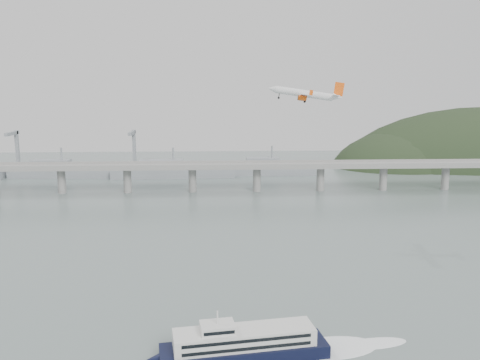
{
  "coord_description": "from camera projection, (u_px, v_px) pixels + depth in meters",
  "views": [
    {
      "loc": [
        -11.48,
        -187.68,
        81.04
      ],
      "look_at": [
        0.0,
        55.0,
        36.0
      ],
      "focal_mm": 38.0,
      "sensor_mm": 36.0,
      "label": 1
    }
  ],
  "objects": [
    {
      "name": "ground",
      "position": [
        247.0,
        295.0,
        199.63
      ],
      "size": [
        900.0,
        900.0,
        0.0
      ],
      "primitive_type": "plane",
      "color": "slate",
      "rests_on": "ground"
    },
    {
      "name": "bridge",
      "position": [
        230.0,
        169.0,
        392.79
      ],
      "size": [
        800.0,
        22.0,
        23.9
      ],
      "color": "gray",
      "rests_on": "ground"
    },
    {
      "name": "distant_fleet",
      "position": [
        55.0,
        171.0,
        451.63
      ],
      "size": [
        453.0,
        60.9,
        40.0
      ],
      "color": "gray",
      "rests_on": "ground"
    },
    {
      "name": "ferry",
      "position": [
        244.0,
        344.0,
        153.28
      ],
      "size": [
        83.42,
        23.29,
        15.77
      ],
      "rotation": [
        0.0,
        0.0,
        0.15
      ],
      "color": "black",
      "rests_on": "ground"
    },
    {
      "name": "airliner",
      "position": [
        306.0,
        94.0,
        261.94
      ],
      "size": [
        39.47,
        36.13,
        10.92
      ],
      "rotation": [
        0.05,
        -0.14,
        2.98
      ],
      "color": "white",
      "rests_on": "ground"
    }
  ]
}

